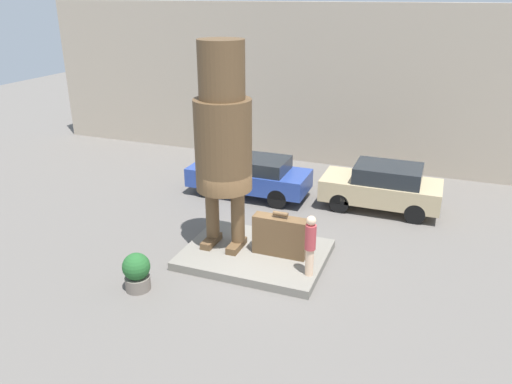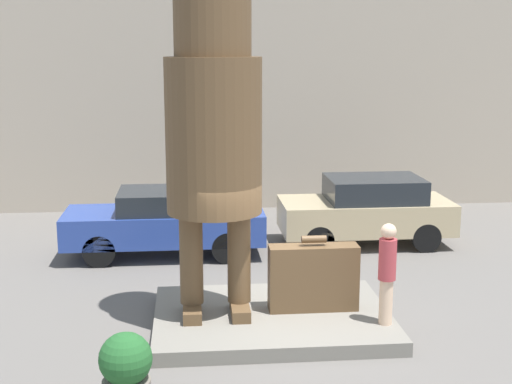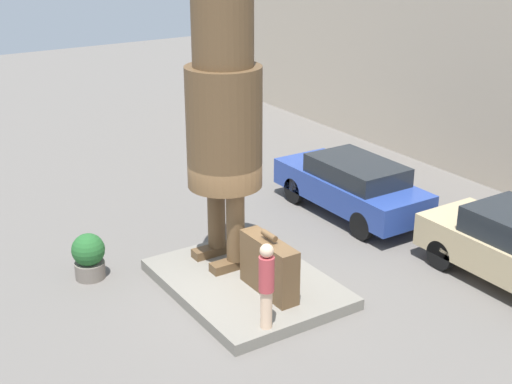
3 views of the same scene
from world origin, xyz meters
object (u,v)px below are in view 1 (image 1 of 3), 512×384
Objects in this scene: giant_suitcase at (280,236)px; statue_figure at (223,132)px; parked_car_blue at (250,175)px; parked_car_tan at (382,186)px; tourist at (310,243)px; planter_pot at (137,271)px.

statue_figure is at bearing -179.85° from giant_suitcase.
parked_car_blue is 4.82m from parked_car_tan.
parked_car_blue is 1.11× the size of parked_car_tan.
tourist reaches higher than parked_car_blue.
statue_figure is 3.44× the size of tourist.
giant_suitcase reaches higher than parked_car_blue.
giant_suitcase is 5.08m from parked_car_blue.
giant_suitcase is 1.50× the size of planter_pot.
statue_figure reaches higher than tourist.
planter_pot is (-5.16, -7.50, -0.34)m from parked_car_tan.
giant_suitcase is 0.38× the size of parked_car_tan.
giant_suitcase is at bearing 65.75° from parked_car_tan.
planter_pot is (-0.36, -7.02, -0.30)m from parked_car_blue.
statue_figure reaches higher than parked_car_blue.
parked_car_tan reaches higher than planter_pot.
parked_car_blue is (-3.70, 5.13, -0.34)m from tourist.
parked_car_blue is (-2.63, 4.35, 0.01)m from giant_suitcase.
statue_figure is at bearing 164.34° from tourist.
statue_figure is 3.79m from tourist.
planter_pot is at bearing 55.47° from parked_car_tan.
tourist is 0.42× the size of parked_car_tan.
tourist is 5.72m from parked_car_tan.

